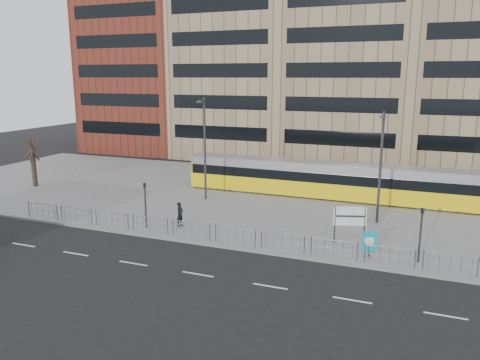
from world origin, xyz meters
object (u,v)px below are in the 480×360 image
(station_sign, at_px, (350,218))
(lamp_post_east, at_px, (381,163))
(traffic_light_west, at_px, (145,199))
(lamp_post_west, at_px, (205,145))
(ad_panel, at_px, (369,242))
(tram, at_px, (332,180))
(traffic_light_east, at_px, (421,228))
(bare_tree, at_px, (31,136))
(pedestrian, at_px, (180,214))

(station_sign, height_order, lamp_post_east, lamp_post_east)
(traffic_light_west, bearing_deg, lamp_post_east, 12.61)
(station_sign, bearing_deg, lamp_post_west, 136.70)
(ad_panel, xyz_separation_m, lamp_post_west, (-14.14, 8.13, 3.67))
(tram, xyz_separation_m, ad_panel, (4.44, -12.43, -0.61))
(lamp_post_east, bearing_deg, traffic_light_west, -154.84)
(lamp_post_west, bearing_deg, traffic_light_east, -25.16)
(traffic_light_west, bearing_deg, traffic_light_east, -11.48)
(tram, bearing_deg, station_sign, -73.61)
(bare_tree, bearing_deg, pedestrian, -17.04)
(tram, height_order, lamp_post_east, lamp_post_east)
(lamp_post_west, bearing_deg, traffic_light_west, -93.66)
(station_sign, relative_size, lamp_post_west, 0.28)
(traffic_light_west, relative_size, lamp_post_west, 0.37)
(tram, bearing_deg, pedestrian, -125.44)
(tram, distance_m, traffic_light_west, 16.16)
(lamp_post_west, distance_m, lamp_post_east, 14.03)
(ad_panel, height_order, lamp_post_west, lamp_post_west)
(lamp_post_west, bearing_deg, lamp_post_east, -5.74)
(pedestrian, height_order, traffic_light_east, traffic_light_east)
(tram, relative_size, lamp_post_east, 3.27)
(station_sign, xyz_separation_m, bare_tree, (-29.54, 4.66, 3.10))
(ad_panel, height_order, traffic_light_west, traffic_light_west)
(pedestrian, bearing_deg, tram, -33.39)
(tram, xyz_separation_m, lamp_post_west, (-9.70, -4.30, 3.06))
(traffic_light_east, distance_m, lamp_post_west, 18.72)
(traffic_light_west, xyz_separation_m, lamp_post_east, (14.48, 6.80, 2.27))
(traffic_light_east, height_order, lamp_post_east, lamp_post_east)
(traffic_light_west, bearing_deg, station_sign, -3.83)
(lamp_post_west, bearing_deg, pedestrian, -78.19)
(station_sign, relative_size, lamp_post_east, 0.30)
(tram, height_order, station_sign, tram)
(tram, xyz_separation_m, traffic_light_east, (7.08, -12.19, 0.48))
(tram, distance_m, station_sign, 10.90)
(station_sign, distance_m, traffic_light_west, 13.42)
(station_sign, xyz_separation_m, ad_panel, (1.40, -1.95, -0.71))
(tram, bearing_deg, lamp_post_east, -53.04)
(tram, relative_size, station_sign, 11.00)
(pedestrian, xyz_separation_m, lamp_post_west, (-1.49, 7.13, 3.70))
(station_sign, bearing_deg, traffic_light_east, -40.35)
(lamp_post_east, bearing_deg, station_sign, -104.40)
(traffic_light_west, height_order, bare_tree, bare_tree)
(lamp_post_west, bearing_deg, tram, 23.92)
(station_sign, distance_m, lamp_post_east, 5.59)
(ad_panel, distance_m, traffic_light_east, 2.87)
(station_sign, height_order, pedestrian, station_sign)
(ad_panel, distance_m, bare_tree, 31.88)
(tram, relative_size, lamp_post_west, 3.03)
(traffic_light_east, height_order, bare_tree, bare_tree)
(station_sign, height_order, lamp_post_west, lamp_post_west)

